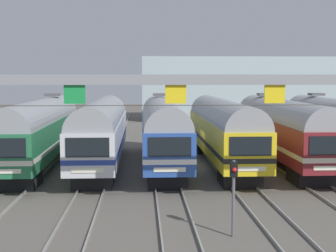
{
  "coord_description": "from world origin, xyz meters",
  "views": [
    {
      "loc": [
        -3.6,
        -34.33,
        6.36
      ],
      "look_at": [
        -1.59,
        3.25,
        2.56
      ],
      "focal_mm": 51.93,
      "sensor_mm": 36.0,
      "label": 1
    }
  ],
  "objects_px": {
    "yard_signal_mast": "(234,184)",
    "commuter_train_silver": "(102,129)",
    "catenary_gantry": "(225,100)",
    "commuter_train_blue": "(162,129)",
    "commuter_train_maroon": "(282,128)",
    "commuter_train_yellow": "(223,129)",
    "commuter_train_green": "(40,130)"
  },
  "relations": [
    {
      "from": "yard_signal_mast",
      "to": "commuter_train_silver",
      "type": "bearing_deg",
      "value": 112.48
    },
    {
      "from": "commuter_train_silver",
      "to": "catenary_gantry",
      "type": "bearing_deg",
      "value": -64.39
    },
    {
      "from": "commuter_train_blue",
      "to": "commuter_train_maroon",
      "type": "bearing_deg",
      "value": 0.0
    },
    {
      "from": "commuter_train_yellow",
      "to": "yard_signal_mast",
      "type": "xyz_separation_m",
      "value": [
        -2.16,
        -15.63,
        -0.53
      ]
    },
    {
      "from": "commuter_train_green",
      "to": "commuter_train_silver",
      "type": "height_order",
      "value": "commuter_train_green"
    },
    {
      "from": "commuter_train_silver",
      "to": "catenary_gantry",
      "type": "relative_size",
      "value": 0.67
    },
    {
      "from": "commuter_train_silver",
      "to": "commuter_train_blue",
      "type": "bearing_deg",
      "value": 0.06
    },
    {
      "from": "commuter_train_yellow",
      "to": "yard_signal_mast",
      "type": "distance_m",
      "value": 15.79
    },
    {
      "from": "commuter_train_blue",
      "to": "commuter_train_yellow",
      "type": "bearing_deg",
      "value": -0.06
    },
    {
      "from": "yard_signal_mast",
      "to": "commuter_train_yellow",
      "type": "bearing_deg",
      "value": 82.15
    },
    {
      "from": "commuter_train_yellow",
      "to": "commuter_train_green",
      "type": "bearing_deg",
      "value": 179.98
    },
    {
      "from": "commuter_train_green",
      "to": "commuter_train_silver",
      "type": "relative_size",
      "value": 1.0
    },
    {
      "from": "commuter_train_blue",
      "to": "commuter_train_yellow",
      "type": "relative_size",
      "value": 1.0
    },
    {
      "from": "commuter_train_silver",
      "to": "commuter_train_maroon",
      "type": "height_order",
      "value": "commuter_train_maroon"
    },
    {
      "from": "commuter_train_maroon",
      "to": "commuter_train_green",
      "type": "bearing_deg",
      "value": 180.0
    },
    {
      "from": "commuter_train_yellow",
      "to": "catenary_gantry",
      "type": "bearing_deg",
      "value": -99.08
    },
    {
      "from": "catenary_gantry",
      "to": "yard_signal_mast",
      "type": "distance_m",
      "value": 3.86
    },
    {
      "from": "commuter_train_maroon",
      "to": "catenary_gantry",
      "type": "height_order",
      "value": "catenary_gantry"
    },
    {
      "from": "commuter_train_green",
      "to": "catenary_gantry",
      "type": "relative_size",
      "value": 0.67
    },
    {
      "from": "commuter_train_blue",
      "to": "commuter_train_yellow",
      "type": "height_order",
      "value": "commuter_train_blue"
    },
    {
      "from": "commuter_train_maroon",
      "to": "yard_signal_mast",
      "type": "distance_m",
      "value": 16.93
    },
    {
      "from": "commuter_train_silver",
      "to": "commuter_train_green",
      "type": "bearing_deg",
      "value": 179.94
    },
    {
      "from": "commuter_train_yellow",
      "to": "catenary_gantry",
      "type": "distance_m",
      "value": 13.93
    },
    {
      "from": "commuter_train_green",
      "to": "yard_signal_mast",
      "type": "height_order",
      "value": "commuter_train_green"
    },
    {
      "from": "commuter_train_silver",
      "to": "yard_signal_mast",
      "type": "height_order",
      "value": "commuter_train_silver"
    },
    {
      "from": "commuter_train_yellow",
      "to": "commuter_train_maroon",
      "type": "height_order",
      "value": "commuter_train_maroon"
    },
    {
      "from": "catenary_gantry",
      "to": "yard_signal_mast",
      "type": "xyz_separation_m",
      "value": [
        -0.0,
        -2.14,
        -3.21
      ]
    },
    {
      "from": "yard_signal_mast",
      "to": "commuter_train_blue",
      "type": "bearing_deg",
      "value": 97.85
    },
    {
      "from": "commuter_train_green",
      "to": "commuter_train_yellow",
      "type": "distance_m",
      "value": 12.94
    },
    {
      "from": "commuter_train_green",
      "to": "catenary_gantry",
      "type": "xyz_separation_m",
      "value": [
        10.78,
        -13.5,
        2.68
      ]
    },
    {
      "from": "commuter_train_maroon",
      "to": "catenary_gantry",
      "type": "xyz_separation_m",
      "value": [
        -6.47,
        -13.5,
        2.68
      ]
    },
    {
      "from": "commuter_train_silver",
      "to": "yard_signal_mast",
      "type": "bearing_deg",
      "value": -67.52
    }
  ]
}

